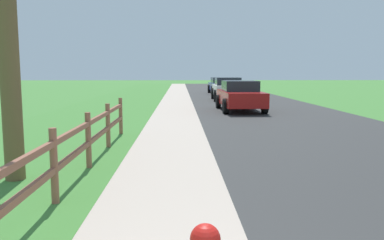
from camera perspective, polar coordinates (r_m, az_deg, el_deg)
name	(u,v)px	position (r m, az deg, el deg)	size (l,w,h in m)	color
ground_plane	(191,100)	(26.13, -0.08, 2.90)	(120.00, 120.00, 0.00)	#417D34
road_asphalt	(239,98)	(28.43, 6.88, 3.19)	(7.00, 66.00, 0.01)	#313131
curb_concrete	(149,98)	(28.20, -6.31, 3.17)	(6.00, 66.00, 0.01)	#BAA797
grass_verge	(128,98)	(28.36, -9.34, 3.15)	(5.00, 66.00, 0.00)	#417D34
rail_fence	(74,146)	(6.97, -16.81, -3.68)	(0.11, 10.72, 1.11)	#8D5641
parked_suv_red	(240,96)	(19.18, 6.99, 3.52)	(2.07, 4.52, 1.46)	maroon
parked_car_white	(228,88)	(26.24, 5.19, 4.60)	(2.05, 4.33, 1.51)	white
parked_car_blue	(221,85)	(33.83, 4.29, 5.05)	(2.12, 4.88, 1.40)	navy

